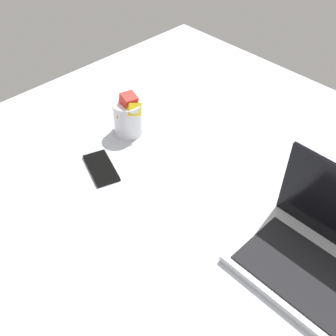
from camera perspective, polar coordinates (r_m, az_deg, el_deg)
bed_mattress at (r=115.53cm, az=9.70°, el=-9.20°), size 180.00×140.00×18.00cm
laptop at (r=99.59cm, az=20.26°, el=-11.43°), size 33.06×23.09×23.00cm
snack_cup at (r=128.40cm, az=-5.52°, el=7.14°), size 10.29×9.45×14.46cm
cell_phone at (r=119.84cm, az=-9.24°, el=0.02°), size 15.44×10.90×0.80cm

